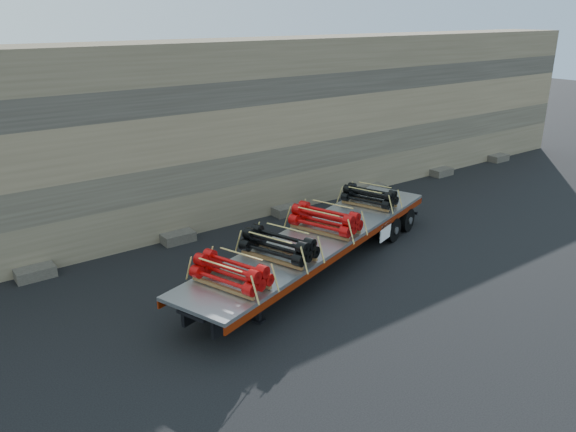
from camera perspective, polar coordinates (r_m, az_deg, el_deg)
name	(u,v)px	position (r m, az deg, el deg)	size (l,w,h in m)	color
ground	(322,264)	(19.00, 3.48, -4.93)	(120.00, 120.00, 0.00)	black
rock_wall	(220,131)	(23.01, -6.90, 8.61)	(44.00, 3.00, 7.00)	#7A6B54
trailer	(318,252)	(18.47, 3.04, -3.66)	(11.87, 2.28, 1.19)	#B6B8BE
bundle_front	(231,273)	(14.89, -5.79, -5.77)	(1.03, 2.06, 0.73)	#AB0909
bundle_midfront	(279,246)	(16.42, -0.93, -3.05)	(1.08, 2.16, 0.77)	black
bundle_midrear	(325,220)	(18.44, 3.82, -0.40)	(1.10, 2.21, 0.78)	#AB0909
bundle_rear	(370,197)	(21.10, 8.28, 1.94)	(0.96, 1.93, 0.68)	black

